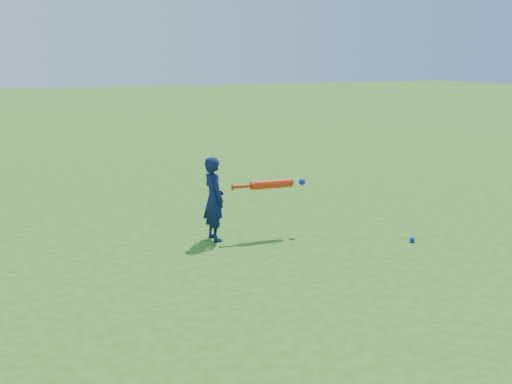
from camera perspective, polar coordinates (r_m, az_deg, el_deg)
ground at (r=6.51m, az=-3.48°, el=-4.74°), size 80.00×80.00×0.00m
child at (r=6.37m, az=-4.23°, el=-0.70°), size 0.24×0.36×0.95m
ground_ball_blue at (r=6.62m, az=15.36°, el=-4.61°), size 0.06×0.06×0.06m
bat_swing at (r=6.51m, az=1.78°, el=0.81°), size 0.89×0.16×0.10m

